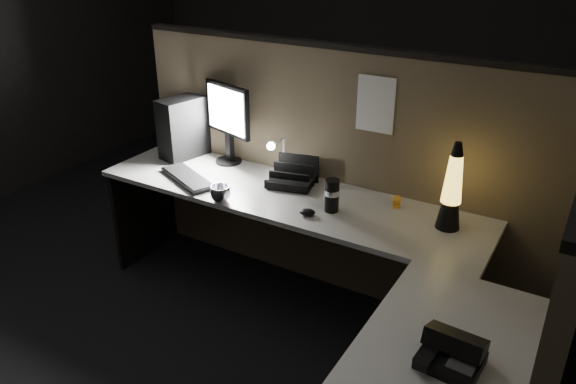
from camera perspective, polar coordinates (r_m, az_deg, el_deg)
The scene contains 17 objects.
floor at distance 3.10m, azimuth -3.68°, elevation -17.38°, with size 6.00×6.00×0.00m, color black.
room_shell at distance 2.33m, azimuth -4.81°, elevation 13.35°, with size 6.00×6.00×6.00m.
partition_back at distance 3.37m, azimuth 4.84°, elevation 1.62°, with size 2.66×0.06×1.50m, color brown.
partition_right at distance 2.38m, azimuth 25.64°, elevation -12.19°, with size 0.06×1.66×1.50m, color brown.
desk at distance 2.84m, azimuth 1.90°, elevation -7.02°, with size 2.60×1.60×0.73m.
pc_tower at distance 3.72m, azimuth -10.21°, elevation 6.57°, with size 0.17×0.37×0.39m, color black.
monitor at distance 3.54m, azimuth -6.15°, elevation 7.69°, with size 0.39×0.17×0.50m.
keyboard at distance 3.40m, azimuth -10.17°, elevation 1.39°, with size 0.44×0.15×0.02m, color black.
mouse at distance 2.94m, azimuth 1.99°, elevation -2.06°, with size 0.08×0.06×0.03m, color black.
clip_lamp at distance 3.33m, azimuth -1.08°, elevation 3.76°, with size 0.05×0.19×0.25m.
organizer at distance 3.28m, azimuth 0.53°, elevation 1.47°, with size 0.29×0.27×0.19m.
lava_lamp at distance 2.86m, azimuth 16.29°, elevation -0.14°, with size 0.12×0.12×0.45m.
travel_mug at distance 2.96m, azimuth 4.48°, elevation -0.36°, with size 0.08×0.08×0.18m, color black.
steel_mug at distance 3.10m, azimuth -6.90°, elevation -0.18°, with size 0.11×0.11×0.09m, color silver.
figurine at distance 3.06m, azimuth 10.98°, elevation -0.78°, with size 0.05×0.05×0.05m, color orange.
pinned_paper at distance 3.08m, azimuth 8.88°, elevation 8.77°, with size 0.22×0.00×0.31m, color white.
desk_phone at distance 2.08m, azimuth 16.24°, elevation -15.34°, with size 0.22×0.23×0.12m.
Camera 1 is at (1.32, -1.86, 2.10)m, focal length 35.00 mm.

